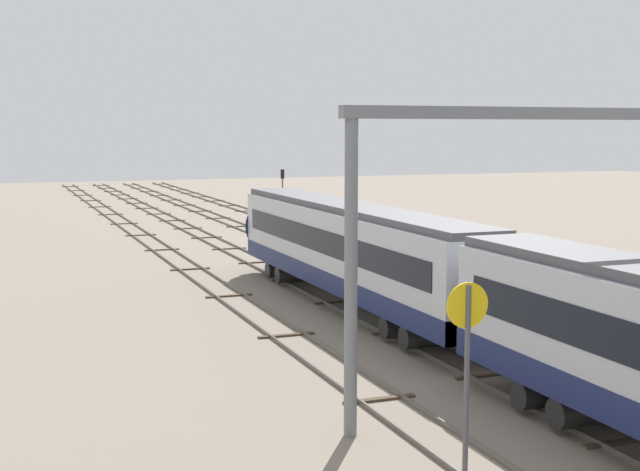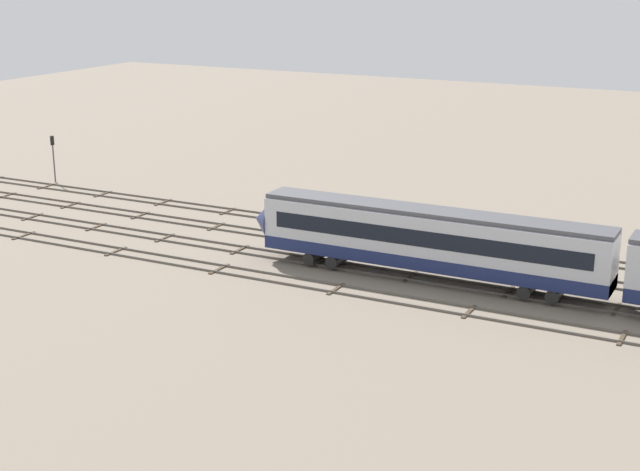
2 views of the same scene
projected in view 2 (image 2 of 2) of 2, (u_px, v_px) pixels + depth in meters
The scene contains 7 objects.
ground_plane at pixel (378, 261), 67.24m from camera, with size 207.61×207.61×0.00m, color gray.
track_near_foreground at pixel (413, 236), 73.05m from camera, with size 191.61×2.40×0.16m.
track_second_near at pixel (390, 252), 69.16m from camera, with size 191.61×2.40×0.16m.
track_with_train at pixel (365, 269), 65.28m from camera, with size 191.61×2.40×0.16m.
track_second_far at pixel (336, 288), 61.40m from camera, with size 191.61×2.40×0.16m.
signal_light_trackside_approach at pixel (53, 152), 90.60m from camera, with size 0.31×0.32×4.57m.
relay_cabinet at pixel (377, 210), 77.82m from camera, with size 1.10×0.68×1.71m.
Camera 2 is at (-25.52, 58.85, 20.67)m, focal length 52.51 mm.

